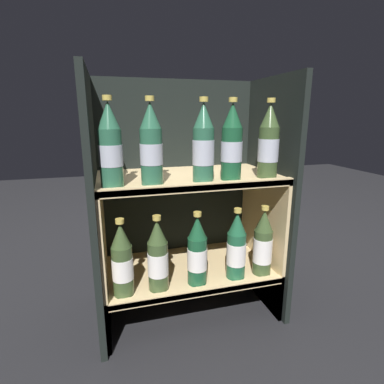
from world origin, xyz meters
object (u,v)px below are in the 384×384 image
(bottle_lower_front_0, at_px, (122,262))
(bottle_lower_front_1, at_px, (158,258))
(bottle_lower_front_3, at_px, (236,248))
(bottle_upper_front_1, at_px, (151,147))
(bottle_lower_front_2, at_px, (198,252))
(bottle_upper_front_2, at_px, (203,145))
(bottle_upper_front_0, at_px, (110,148))
(bottle_upper_front_3, at_px, (232,144))
(bottle_lower_front_4, at_px, (263,245))
(bottle_upper_front_4, at_px, (269,144))

(bottle_lower_front_0, relative_size, bottle_lower_front_1, 1.00)
(bottle_lower_front_3, bearing_deg, bottle_lower_front_0, -180.00)
(bottle_upper_front_1, distance_m, bottle_lower_front_2, 0.38)
(bottle_upper_front_2, bearing_deg, bottle_lower_front_3, 0.00)
(bottle_upper_front_0, relative_size, bottle_upper_front_3, 1.00)
(bottle_upper_front_2, height_order, bottle_lower_front_3, bottle_upper_front_2)
(bottle_upper_front_2, xyz_separation_m, bottle_upper_front_3, (0.09, 0.00, 0.00))
(bottle_upper_front_1, relative_size, bottle_lower_front_4, 1.00)
(bottle_upper_front_2, xyz_separation_m, bottle_lower_front_4, (0.22, -0.00, -0.35))
(bottle_upper_front_4, xyz_separation_m, bottle_lower_front_1, (-0.37, 0.00, -0.35))
(bottle_upper_front_2, distance_m, bottle_lower_front_1, 0.38)
(bottle_upper_front_1, distance_m, bottle_upper_front_4, 0.38)
(bottle_upper_front_0, height_order, bottle_upper_front_1, same)
(bottle_upper_front_1, bearing_deg, bottle_upper_front_0, 180.00)
(bottle_lower_front_1, bearing_deg, bottle_upper_front_2, -0.00)
(bottle_upper_front_4, height_order, bottle_lower_front_1, bottle_upper_front_4)
(bottle_upper_front_0, xyz_separation_m, bottle_upper_front_4, (0.49, 0.00, -0.00))
(bottle_upper_front_4, xyz_separation_m, bottle_lower_front_3, (-0.10, 0.00, -0.35))
(bottle_upper_front_3, xyz_separation_m, bottle_lower_front_3, (0.03, 0.00, -0.35))
(bottle_upper_front_1, xyz_separation_m, bottle_lower_front_2, (0.14, 0.00, -0.35))
(bottle_lower_front_1, height_order, bottle_lower_front_2, same)
(bottle_upper_front_1, relative_size, bottle_lower_front_0, 1.00)
(bottle_lower_front_1, bearing_deg, bottle_upper_front_4, 0.00)
(bottle_upper_front_3, bearing_deg, bottle_upper_front_0, 180.00)
(bottle_lower_front_0, bearing_deg, bottle_upper_front_3, 0.00)
(bottle_upper_front_0, bearing_deg, bottle_upper_front_4, 0.00)
(bottle_lower_front_4, bearing_deg, bottle_lower_front_1, 180.00)
(bottle_upper_front_1, xyz_separation_m, bottle_upper_front_2, (0.16, -0.00, -0.00))
(bottle_upper_front_1, relative_size, bottle_lower_front_2, 1.00)
(bottle_lower_front_4, bearing_deg, bottle_upper_front_1, 180.00)
(bottle_upper_front_3, relative_size, bottle_lower_front_1, 1.00)
(bottle_upper_front_3, height_order, bottle_lower_front_0, bottle_upper_front_3)
(bottle_lower_front_1, height_order, bottle_lower_front_3, same)
(bottle_lower_front_0, xyz_separation_m, bottle_lower_front_4, (0.48, -0.00, -0.00))
(bottle_lower_front_0, xyz_separation_m, bottle_lower_front_2, (0.24, 0.00, -0.00))
(bottle_upper_front_0, distance_m, bottle_upper_front_4, 0.49)
(bottle_lower_front_4, bearing_deg, bottle_upper_front_0, 180.00)
(bottle_upper_front_4, distance_m, bottle_lower_front_3, 0.36)
(bottle_upper_front_0, distance_m, bottle_upper_front_1, 0.11)
(bottle_lower_front_1, relative_size, bottle_lower_front_2, 1.00)
(bottle_lower_front_0, bearing_deg, bottle_lower_front_2, 0.00)
(bottle_upper_front_0, relative_size, bottle_upper_front_1, 1.00)
(bottle_upper_front_0, relative_size, bottle_lower_front_4, 1.00)
(bottle_upper_front_4, bearing_deg, bottle_lower_front_1, 180.00)
(bottle_upper_front_0, bearing_deg, bottle_lower_front_1, 0.00)
(bottle_upper_front_4, xyz_separation_m, bottle_lower_front_2, (-0.23, 0.00, -0.35))
(bottle_upper_front_3, bearing_deg, bottle_lower_front_1, 180.00)
(bottle_upper_front_4, distance_m, bottle_lower_front_4, 0.35)
(bottle_upper_front_1, distance_m, bottle_lower_front_1, 0.35)
(bottle_upper_front_3, distance_m, bottle_lower_front_1, 0.42)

